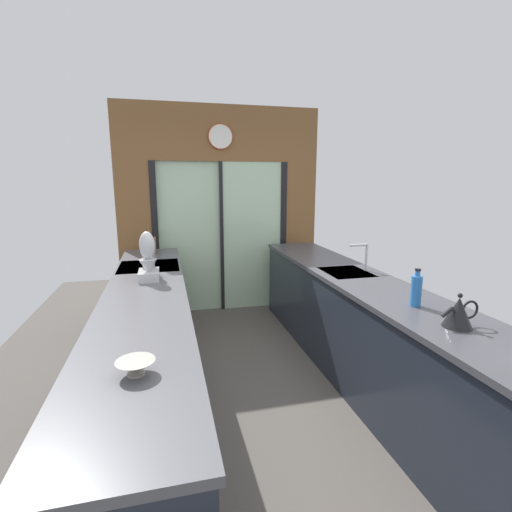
{
  "coord_description": "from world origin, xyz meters",
  "views": [
    {
      "loc": [
        -0.74,
        -2.52,
        1.76
      ],
      "look_at": [
        0.04,
        0.61,
        1.1
      ],
      "focal_mm": 26.05,
      "sensor_mm": 36.0,
      "label": 1
    }
  ],
  "objects_px": {
    "mixing_bowl": "(136,367)",
    "kettle": "(459,312)",
    "knife_block": "(152,245)",
    "stand_mixer": "(148,261)",
    "soap_bottle": "(416,290)",
    "oven_range": "(152,310)"
  },
  "relations": [
    {
      "from": "mixing_bowl",
      "to": "stand_mixer",
      "type": "relative_size",
      "value": 0.41
    },
    {
      "from": "kettle",
      "to": "soap_bottle",
      "type": "relative_size",
      "value": 0.96
    },
    {
      "from": "mixing_bowl",
      "to": "knife_block",
      "type": "distance_m",
      "value": 2.85
    },
    {
      "from": "knife_block",
      "to": "kettle",
      "type": "height_order",
      "value": "knife_block"
    },
    {
      "from": "stand_mixer",
      "to": "soap_bottle",
      "type": "distance_m",
      "value": 2.12
    },
    {
      "from": "stand_mixer",
      "to": "kettle",
      "type": "height_order",
      "value": "stand_mixer"
    },
    {
      "from": "oven_range",
      "to": "stand_mixer",
      "type": "distance_m",
      "value": 0.83
    },
    {
      "from": "mixing_bowl",
      "to": "soap_bottle",
      "type": "height_order",
      "value": "soap_bottle"
    },
    {
      "from": "mixing_bowl",
      "to": "kettle",
      "type": "bearing_deg",
      "value": 3.79
    },
    {
      "from": "oven_range",
      "to": "knife_block",
      "type": "height_order",
      "value": "knife_block"
    },
    {
      "from": "oven_range",
      "to": "soap_bottle",
      "type": "bearing_deg",
      "value": -43.27
    },
    {
      "from": "knife_block",
      "to": "soap_bottle",
      "type": "height_order",
      "value": "soap_bottle"
    },
    {
      "from": "oven_range",
      "to": "soap_bottle",
      "type": "height_order",
      "value": "soap_bottle"
    },
    {
      "from": "oven_range",
      "to": "stand_mixer",
      "type": "height_order",
      "value": "stand_mixer"
    },
    {
      "from": "stand_mixer",
      "to": "soap_bottle",
      "type": "xyz_separation_m",
      "value": [
        1.78,
        -1.15,
        -0.05
      ]
    },
    {
      "from": "knife_block",
      "to": "stand_mixer",
      "type": "bearing_deg",
      "value": -90.0
    },
    {
      "from": "mixing_bowl",
      "to": "kettle",
      "type": "distance_m",
      "value": 1.79
    },
    {
      "from": "stand_mixer",
      "to": "soap_bottle",
      "type": "bearing_deg",
      "value": -32.8
    },
    {
      "from": "knife_block",
      "to": "mixing_bowl",
      "type": "bearing_deg",
      "value": -90.0
    },
    {
      "from": "stand_mixer",
      "to": "kettle",
      "type": "bearing_deg",
      "value": -40.55
    },
    {
      "from": "stand_mixer",
      "to": "knife_block",
      "type": "bearing_deg",
      "value": 90.0
    },
    {
      "from": "mixing_bowl",
      "to": "kettle",
      "type": "xyz_separation_m",
      "value": [
        1.78,
        0.12,
        0.05
      ]
    }
  ]
}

